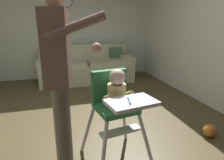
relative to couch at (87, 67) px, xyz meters
name	(u,v)px	position (x,y,z in m)	size (l,w,h in m)	color
ground	(91,133)	(-0.32, -2.36, -0.38)	(5.75, 7.30, 0.10)	#4D4125
wall_far	(69,25)	(-0.32, 0.52, 0.99)	(4.95, 0.06, 2.64)	silver
wall_right	(218,26)	(1.78, -2.06, 0.99)	(0.06, 6.30, 2.64)	silver
couch	(87,67)	(0.00, 0.00, 0.00)	(2.18, 0.86, 0.86)	beige
high_chair	(116,99)	(-0.18, -3.00, 0.34)	(0.69, 0.79, 0.97)	white
adult_standing	(60,73)	(-0.67, -2.92, 0.61)	(0.51, 0.55, 1.66)	#675F59
toy_ball	(210,131)	(1.07, -2.91, -0.25)	(0.16, 0.16, 0.16)	orange
wall_clock	(66,1)	(-0.37, 0.48, 1.54)	(0.28, 0.04, 0.28)	white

